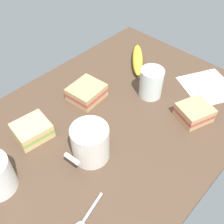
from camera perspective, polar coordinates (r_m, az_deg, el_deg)
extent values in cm
cube|color=#4C3828|center=(80.19, 0.00, -1.99)|extent=(90.00, 64.00, 2.00)
cylinder|color=silver|center=(67.65, -4.60, -6.53)|extent=(9.51, 9.51, 10.08)
cylinder|color=brown|center=(64.12, -4.83, -4.06)|extent=(8.37, 8.37, 0.40)
cylinder|color=silver|center=(64.73, -8.44, -9.80)|extent=(1.59, 4.37, 1.20)
cube|color=tan|center=(82.83, 16.82, -0.75)|extent=(11.31, 10.78, 1.60)
cube|color=#C14C4C|center=(81.86, 17.02, -0.08)|extent=(11.31, 10.78, 1.20)
cube|color=tan|center=(80.90, 17.23, 0.61)|extent=(11.31, 10.78, 1.60)
cube|color=tan|center=(85.88, -5.32, 3.47)|extent=(10.98, 10.06, 1.60)
cube|color=#C14C4C|center=(84.94, -5.38, 4.17)|extent=(10.98, 10.06, 1.20)
cube|color=tan|center=(84.02, -5.45, 4.88)|extent=(10.98, 10.06, 1.60)
cube|color=#DBB77A|center=(77.93, -16.32, -4.38)|extent=(10.25, 9.46, 1.60)
cube|color=#8CB24C|center=(76.89, -16.53, -3.72)|extent=(10.25, 9.46, 1.20)
cube|color=#DBB77A|center=(75.87, -16.74, -3.03)|extent=(10.25, 9.46, 1.60)
cylinder|color=silver|center=(84.87, 8.29, 6.13)|extent=(7.24, 7.24, 9.61)
cylinder|color=white|center=(85.43, 8.23, 5.67)|extent=(6.51, 6.51, 7.84)
ellipsoid|color=yellow|center=(99.55, 5.43, 11.01)|extent=(16.43, 14.72, 3.64)
cube|color=#4C3819|center=(106.86, 5.36, 13.70)|extent=(1.20, 1.20, 1.20)
cylinder|color=silver|center=(64.16, -4.12, -19.40)|extent=(7.49, 2.38, 0.70)
cube|color=white|center=(95.09, 19.63, 5.00)|extent=(21.10, 21.10, 0.30)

